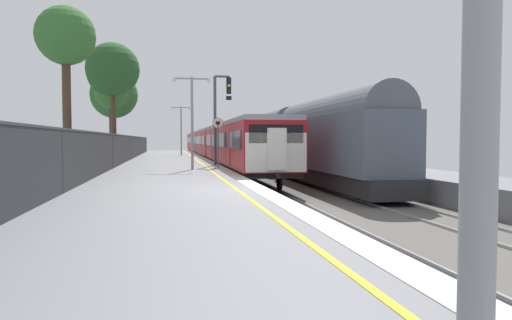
{
  "coord_description": "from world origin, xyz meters",
  "views": [
    {
      "loc": [
        -2.4,
        -13.91,
        1.55
      ],
      "look_at": [
        1.36,
        5.81,
        0.67
      ],
      "focal_mm": 31.93,
      "sensor_mm": 36.0,
      "label": 1
    }
  ],
  "objects_px": {
    "speed_limit_sign": "(218,136)",
    "background_tree_right": "(111,95)",
    "signal_gantry": "(219,110)",
    "background_tree_centre": "(111,71)",
    "freight_train_adjacent_track": "(270,139)",
    "commuter_train_at_platform": "(211,143)",
    "platform_lamp_mid": "(192,114)",
    "background_tree_back": "(114,96)",
    "background_tree_left": "(65,39)",
    "platform_lamp_far": "(181,126)"
  },
  "relations": [
    {
      "from": "commuter_train_at_platform",
      "to": "platform_lamp_far",
      "type": "relative_size",
      "value": 12.7
    },
    {
      "from": "speed_limit_sign",
      "to": "background_tree_centre",
      "type": "xyz_separation_m",
      "value": [
        -6.9,
        10.6,
        4.95
      ]
    },
    {
      "from": "background_tree_left",
      "to": "background_tree_back",
      "type": "distance_m",
      "value": 22.73
    },
    {
      "from": "freight_train_adjacent_track",
      "to": "background_tree_left",
      "type": "distance_m",
      "value": 19.99
    },
    {
      "from": "commuter_train_at_platform",
      "to": "platform_lamp_mid",
      "type": "relative_size",
      "value": 12.91
    },
    {
      "from": "background_tree_centre",
      "to": "background_tree_left",
      "type": "bearing_deg",
      "value": -94.07
    },
    {
      "from": "background_tree_centre",
      "to": "platform_lamp_mid",
      "type": "bearing_deg",
      "value": -65.16
    },
    {
      "from": "platform_lamp_mid",
      "to": "signal_gantry",
      "type": "bearing_deg",
      "value": 63.78
    },
    {
      "from": "platform_lamp_far",
      "to": "platform_lamp_mid",
      "type": "bearing_deg",
      "value": -90.0
    },
    {
      "from": "platform_lamp_far",
      "to": "background_tree_centre",
      "type": "height_order",
      "value": "background_tree_centre"
    },
    {
      "from": "background_tree_centre",
      "to": "background_tree_right",
      "type": "relative_size",
      "value": 1.27
    },
    {
      "from": "platform_lamp_mid",
      "to": "background_tree_right",
      "type": "xyz_separation_m",
      "value": [
        -6.08,
        16.86,
        2.49
      ]
    },
    {
      "from": "freight_train_adjacent_track",
      "to": "background_tree_left",
      "type": "xyz_separation_m",
      "value": [
        -13.58,
        -13.83,
        4.9
      ]
    },
    {
      "from": "commuter_train_at_platform",
      "to": "signal_gantry",
      "type": "distance_m",
      "value": 22.39
    },
    {
      "from": "platform_lamp_far",
      "to": "speed_limit_sign",
      "type": "bearing_deg",
      "value": -86.07
    },
    {
      "from": "background_tree_centre",
      "to": "background_tree_back",
      "type": "relative_size",
      "value": 1.07
    },
    {
      "from": "freight_train_adjacent_track",
      "to": "signal_gantry",
      "type": "xyz_separation_m",
      "value": [
        -5.49,
        -10.26,
        1.74
      ]
    },
    {
      "from": "background_tree_back",
      "to": "platform_lamp_mid",
      "type": "bearing_deg",
      "value": -74.04
    },
    {
      "from": "commuter_train_at_platform",
      "to": "platform_lamp_mid",
      "type": "height_order",
      "value": "platform_lamp_mid"
    },
    {
      "from": "signal_gantry",
      "to": "platform_lamp_far",
      "type": "xyz_separation_m",
      "value": [
        -1.83,
        18.84,
        -0.45
      ]
    },
    {
      "from": "background_tree_right",
      "to": "signal_gantry",
      "type": "bearing_deg",
      "value": -58.98
    },
    {
      "from": "speed_limit_sign",
      "to": "platform_lamp_far",
      "type": "distance_m",
      "value": 21.5
    },
    {
      "from": "commuter_train_at_platform",
      "to": "speed_limit_sign",
      "type": "bearing_deg",
      "value": -94.25
    },
    {
      "from": "commuter_train_at_platform",
      "to": "background_tree_right",
      "type": "xyz_separation_m",
      "value": [
        -9.4,
        -9.09,
        4.14
      ]
    },
    {
      "from": "speed_limit_sign",
      "to": "background_tree_right",
      "type": "distance_m",
      "value": 17.83
    },
    {
      "from": "freight_train_adjacent_track",
      "to": "signal_gantry",
      "type": "distance_m",
      "value": 11.77
    },
    {
      "from": "background_tree_left",
      "to": "background_tree_centre",
      "type": "height_order",
      "value": "background_tree_centre"
    },
    {
      "from": "background_tree_back",
      "to": "background_tree_centre",
      "type": "bearing_deg",
      "value": -84.31
    },
    {
      "from": "commuter_train_at_platform",
      "to": "background_tree_right",
      "type": "bearing_deg",
      "value": -135.95
    },
    {
      "from": "platform_lamp_far",
      "to": "background_tree_left",
      "type": "distance_m",
      "value": 23.54
    },
    {
      "from": "platform_lamp_far",
      "to": "background_tree_right",
      "type": "bearing_deg",
      "value": -136.9
    },
    {
      "from": "background_tree_right",
      "to": "platform_lamp_mid",
      "type": "bearing_deg",
      "value": -70.17
    },
    {
      "from": "signal_gantry",
      "to": "background_tree_centre",
      "type": "bearing_deg",
      "value": 132.15
    },
    {
      "from": "speed_limit_sign",
      "to": "background_tree_left",
      "type": "xyz_separation_m",
      "value": [
        -7.73,
        -0.98,
        4.79
      ]
    },
    {
      "from": "background_tree_left",
      "to": "background_tree_right",
      "type": "distance_m",
      "value": 16.76
    },
    {
      "from": "platform_lamp_far",
      "to": "background_tree_left",
      "type": "height_order",
      "value": "background_tree_left"
    },
    {
      "from": "speed_limit_sign",
      "to": "background_tree_back",
      "type": "xyz_separation_m",
      "value": [
        -8.01,
        21.74,
        4.11
      ]
    },
    {
      "from": "background_tree_left",
      "to": "background_tree_centre",
      "type": "bearing_deg",
      "value": 85.93
    },
    {
      "from": "platform_lamp_mid",
      "to": "background_tree_left",
      "type": "xyz_separation_m",
      "value": [
        -6.25,
        0.15,
        3.65
      ]
    },
    {
      "from": "platform_lamp_far",
      "to": "background_tree_back",
      "type": "height_order",
      "value": "background_tree_back"
    },
    {
      "from": "commuter_train_at_platform",
      "to": "platform_lamp_far",
      "type": "height_order",
      "value": "platform_lamp_far"
    },
    {
      "from": "speed_limit_sign",
      "to": "platform_lamp_mid",
      "type": "bearing_deg",
      "value": -142.58
    },
    {
      "from": "freight_train_adjacent_track",
      "to": "speed_limit_sign",
      "type": "height_order",
      "value": "freight_train_adjacent_track"
    },
    {
      "from": "platform_lamp_mid",
      "to": "background_tree_back",
      "type": "relative_size",
      "value": 0.58
    },
    {
      "from": "freight_train_adjacent_track",
      "to": "background_tree_centre",
      "type": "bearing_deg",
      "value": -170.03
    },
    {
      "from": "freight_train_adjacent_track",
      "to": "speed_limit_sign",
      "type": "distance_m",
      "value": 14.12
    },
    {
      "from": "platform_lamp_far",
      "to": "background_tree_centre",
      "type": "xyz_separation_m",
      "value": [
        -5.43,
        -10.82,
        3.76
      ]
    },
    {
      "from": "commuter_train_at_platform",
      "to": "background_tree_left",
      "type": "height_order",
      "value": "background_tree_left"
    },
    {
      "from": "background_tree_left",
      "to": "signal_gantry",
      "type": "bearing_deg",
      "value": 23.81
    },
    {
      "from": "freight_train_adjacent_track",
      "to": "background_tree_centre",
      "type": "distance_m",
      "value": 13.9
    }
  ]
}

